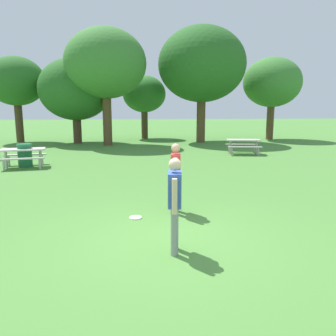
{
  "coord_description": "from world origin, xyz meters",
  "views": [
    {
      "loc": [
        -0.59,
        -5.95,
        2.48
      ],
      "look_at": [
        0.19,
        2.1,
        1.0
      ],
      "focal_mm": 36.18,
      "sensor_mm": 36.0,
      "label": 1
    }
  ],
  "objects_px": {
    "picnic_table_near": "(23,154)",
    "tree_broad_center": "(75,89)",
    "person_catcher": "(175,199)",
    "person_thrower": "(176,173)",
    "tree_back_right": "(272,83)",
    "tree_back_left": "(202,65)",
    "tree_tall_left": "(16,82)",
    "picnic_table_far": "(243,143)",
    "tree_far_right": "(106,64)",
    "frisbee": "(135,218)",
    "tree_slender_mid": "(144,95)",
    "trash_can_beside_table": "(25,155)"
  },
  "relations": [
    {
      "from": "picnic_table_near",
      "to": "tree_broad_center",
      "type": "bearing_deg",
      "value": 85.6
    },
    {
      "from": "person_catcher",
      "to": "tree_broad_center",
      "type": "xyz_separation_m",
      "value": [
        -4.52,
        17.94,
        2.62
      ]
    },
    {
      "from": "person_thrower",
      "to": "tree_back_right",
      "type": "distance_m",
      "value": 19.64
    },
    {
      "from": "person_catcher",
      "to": "tree_broad_center",
      "type": "bearing_deg",
      "value": 104.14
    },
    {
      "from": "tree_broad_center",
      "to": "tree_back_left",
      "type": "height_order",
      "value": "tree_back_left"
    },
    {
      "from": "tree_tall_left",
      "to": "tree_broad_center",
      "type": "distance_m",
      "value": 4.31
    },
    {
      "from": "picnic_table_far",
      "to": "tree_far_right",
      "type": "height_order",
      "value": "tree_far_right"
    },
    {
      "from": "person_catcher",
      "to": "frisbee",
      "type": "relative_size",
      "value": 5.77
    },
    {
      "from": "picnic_table_near",
      "to": "tree_broad_center",
      "type": "relative_size",
      "value": 0.34
    },
    {
      "from": "tree_broad_center",
      "to": "person_catcher",
      "type": "bearing_deg",
      "value": -75.86
    },
    {
      "from": "frisbee",
      "to": "tree_broad_center",
      "type": "xyz_separation_m",
      "value": [
        -3.85,
        16.08,
        3.55
      ]
    },
    {
      "from": "tree_slender_mid",
      "to": "tree_broad_center",
      "type": "bearing_deg",
      "value": -147.24
    },
    {
      "from": "person_thrower",
      "to": "picnic_table_far",
      "type": "height_order",
      "value": "person_thrower"
    },
    {
      "from": "person_thrower",
      "to": "person_catcher",
      "type": "height_order",
      "value": "same"
    },
    {
      "from": "tree_tall_left",
      "to": "tree_back_right",
      "type": "distance_m",
      "value": 18.1
    },
    {
      "from": "trash_can_beside_table",
      "to": "picnic_table_far",
      "type": "bearing_deg",
      "value": 15.46
    },
    {
      "from": "trash_can_beside_table",
      "to": "frisbee",
      "type": "bearing_deg",
      "value": -57.22
    },
    {
      "from": "person_catcher",
      "to": "frisbee",
      "type": "xyz_separation_m",
      "value": [
        -0.67,
        1.86,
        -0.93
      ]
    },
    {
      "from": "trash_can_beside_table",
      "to": "tree_broad_center",
      "type": "relative_size",
      "value": 0.17
    },
    {
      "from": "picnic_table_near",
      "to": "tree_far_right",
      "type": "bearing_deg",
      "value": 69.89
    },
    {
      "from": "person_thrower",
      "to": "person_catcher",
      "type": "distance_m",
      "value": 2.2
    },
    {
      "from": "picnic_table_far",
      "to": "tree_broad_center",
      "type": "height_order",
      "value": "tree_broad_center"
    },
    {
      "from": "tree_slender_mid",
      "to": "tree_back_left",
      "type": "xyz_separation_m",
      "value": [
        3.83,
        -2.96,
        1.89
      ]
    },
    {
      "from": "trash_can_beside_table",
      "to": "tree_back_right",
      "type": "relative_size",
      "value": 0.16
    },
    {
      "from": "person_catcher",
      "to": "tree_slender_mid",
      "type": "distance_m",
      "value": 21.06
    },
    {
      "from": "tree_back_right",
      "to": "frisbee",
      "type": "bearing_deg",
      "value": -120.23
    },
    {
      "from": "tree_far_right",
      "to": "tree_slender_mid",
      "type": "relative_size",
      "value": 1.51
    },
    {
      "from": "tree_broad_center",
      "to": "tree_slender_mid",
      "type": "xyz_separation_m",
      "value": [
        4.63,
        2.98,
        -0.21
      ]
    },
    {
      "from": "person_thrower",
      "to": "tree_broad_center",
      "type": "xyz_separation_m",
      "value": [
        -4.8,
        15.76,
        2.62
      ]
    },
    {
      "from": "person_thrower",
      "to": "tree_back_left",
      "type": "distance_m",
      "value": 16.75
    },
    {
      "from": "person_catcher",
      "to": "picnic_table_near",
      "type": "distance_m",
      "value": 10.24
    },
    {
      "from": "person_thrower",
      "to": "tree_tall_left",
      "type": "relative_size",
      "value": 0.28
    },
    {
      "from": "tree_back_right",
      "to": "tree_far_right",
      "type": "bearing_deg",
      "value": -167.13
    },
    {
      "from": "person_catcher",
      "to": "tree_far_right",
      "type": "relative_size",
      "value": 0.23
    },
    {
      "from": "picnic_table_far",
      "to": "tree_back_left",
      "type": "relative_size",
      "value": 0.24
    },
    {
      "from": "trash_can_beside_table",
      "to": "tree_back_left",
      "type": "xyz_separation_m",
      "value": [
        9.14,
        9.06,
        4.76
      ]
    },
    {
      "from": "tree_back_left",
      "to": "tree_slender_mid",
      "type": "bearing_deg",
      "value": 142.33
    },
    {
      "from": "tree_slender_mid",
      "to": "tree_back_left",
      "type": "distance_m",
      "value": 5.2
    },
    {
      "from": "person_catcher",
      "to": "tree_tall_left",
      "type": "bearing_deg",
      "value": 114.36
    },
    {
      "from": "picnic_table_near",
      "to": "tree_far_right",
      "type": "distance_m",
      "value": 9.39
    },
    {
      "from": "picnic_table_far",
      "to": "person_thrower",
      "type": "bearing_deg",
      "value": -116.33
    },
    {
      "from": "trash_can_beside_table",
      "to": "tree_far_right",
      "type": "height_order",
      "value": "tree_far_right"
    },
    {
      "from": "tree_slender_mid",
      "to": "tree_back_right",
      "type": "bearing_deg",
      "value": -10.13
    },
    {
      "from": "picnic_table_near",
      "to": "trash_can_beside_table",
      "type": "xyz_separation_m",
      "value": [
        0.03,
        0.1,
        -0.08
      ]
    },
    {
      "from": "trash_can_beside_table",
      "to": "tree_far_right",
      "type": "distance_m",
      "value": 9.34
    },
    {
      "from": "person_thrower",
      "to": "trash_can_beside_table",
      "type": "height_order",
      "value": "person_thrower"
    },
    {
      "from": "tree_tall_left",
      "to": "picnic_table_far",
      "type": "bearing_deg",
      "value": -28.37
    },
    {
      "from": "picnic_table_far",
      "to": "tree_tall_left",
      "type": "xyz_separation_m",
      "value": [
        -13.63,
        7.36,
        3.55
      ]
    },
    {
      "from": "frisbee",
      "to": "person_thrower",
      "type": "bearing_deg",
      "value": 18.81
    },
    {
      "from": "picnic_table_near",
      "to": "tree_back_right",
      "type": "bearing_deg",
      "value": 35.44
    }
  ]
}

